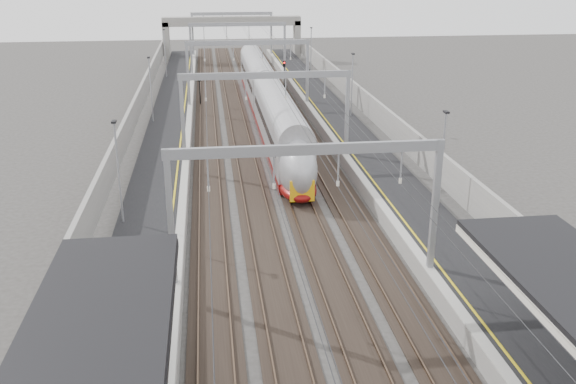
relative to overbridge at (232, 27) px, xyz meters
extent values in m
cube|color=black|center=(-8.00, -55.00, -4.81)|extent=(4.00, 120.00, 1.00)
cube|color=black|center=(8.00, -55.00, -4.81)|extent=(4.00, 120.00, 1.00)
cube|color=black|center=(-4.50, -55.00, -5.27)|extent=(2.40, 140.00, 0.08)
cube|color=brown|center=(-5.22, -55.00, -5.18)|extent=(0.07, 140.00, 0.14)
cube|color=brown|center=(-3.78, -55.00, -5.18)|extent=(0.07, 140.00, 0.14)
cube|color=black|center=(-1.50, -55.00, -5.27)|extent=(2.40, 140.00, 0.08)
cube|color=brown|center=(-2.22, -55.00, -5.18)|extent=(0.07, 140.00, 0.14)
cube|color=brown|center=(-0.78, -55.00, -5.18)|extent=(0.07, 140.00, 0.14)
cube|color=black|center=(1.50, -55.00, -5.27)|extent=(2.40, 140.00, 0.08)
cube|color=brown|center=(0.78, -55.00, -5.18)|extent=(0.07, 140.00, 0.14)
cube|color=brown|center=(2.22, -55.00, -5.18)|extent=(0.07, 140.00, 0.14)
cube|color=black|center=(4.50, -55.00, -5.27)|extent=(2.40, 140.00, 0.08)
cube|color=brown|center=(3.78, -55.00, -5.18)|extent=(0.07, 140.00, 0.14)
cube|color=brown|center=(5.22, -55.00, -5.18)|extent=(0.07, 140.00, 0.14)
cube|color=gray|center=(-6.30, -78.00, -1.01)|extent=(0.28, 0.28, 6.60)
cube|color=gray|center=(6.30, -78.00, -1.01)|extent=(0.28, 0.28, 6.60)
cube|color=gray|center=(0.00, -78.00, 2.04)|extent=(13.00, 0.25, 0.50)
cube|color=gray|center=(-6.30, -58.00, -1.01)|extent=(0.28, 0.28, 6.60)
cube|color=gray|center=(6.30, -58.00, -1.01)|extent=(0.28, 0.28, 6.60)
cube|color=gray|center=(0.00, -58.00, 2.04)|extent=(13.00, 0.25, 0.50)
cube|color=gray|center=(-6.30, -38.00, -1.01)|extent=(0.28, 0.28, 6.60)
cube|color=gray|center=(6.30, -38.00, -1.01)|extent=(0.28, 0.28, 6.60)
cube|color=gray|center=(0.00, -38.00, 2.04)|extent=(13.00, 0.25, 0.50)
cube|color=gray|center=(-6.30, -18.00, -1.01)|extent=(0.28, 0.28, 6.60)
cube|color=gray|center=(6.30, -18.00, -1.01)|extent=(0.28, 0.28, 6.60)
cube|color=gray|center=(0.00, -18.00, 2.04)|extent=(13.00, 0.25, 0.50)
cube|color=gray|center=(-6.30, 0.00, -1.01)|extent=(0.28, 0.28, 6.60)
cube|color=gray|center=(6.30, 0.00, -1.01)|extent=(0.28, 0.28, 6.60)
cube|color=gray|center=(0.00, 0.00, 2.04)|extent=(13.00, 0.25, 0.50)
cylinder|color=#262628|center=(-4.50, -50.00, 0.19)|extent=(0.03, 140.00, 0.03)
cylinder|color=#262628|center=(-1.50, -50.00, 0.19)|extent=(0.03, 140.00, 0.03)
cylinder|color=#262628|center=(1.50, -50.00, 0.19)|extent=(0.03, 140.00, 0.03)
cylinder|color=#262628|center=(4.50, -50.00, 0.19)|extent=(0.03, 140.00, 0.03)
cylinder|color=black|center=(-9.70, -86.00, -2.31)|extent=(0.20, 0.20, 4.00)
cube|color=gray|center=(0.00, 0.00, 0.89)|extent=(22.00, 2.20, 1.40)
cube|color=gray|center=(-10.50, 0.00, -2.21)|extent=(1.00, 2.20, 6.20)
cube|color=gray|center=(10.50, 0.00, -2.21)|extent=(1.00, 2.20, 6.20)
cube|color=gray|center=(-11.20, -55.00, -3.71)|extent=(0.30, 120.00, 3.20)
cube|color=gray|center=(11.20, -55.00, -3.71)|extent=(0.30, 120.00, 3.20)
cube|color=maroon|center=(1.50, -53.54, -4.73)|extent=(2.59, 22.07, 0.77)
cube|color=#98989D|center=(1.50, -53.54, -2.90)|extent=(2.59, 22.07, 2.88)
cube|color=black|center=(1.50, -61.27, -5.04)|extent=(1.92, 2.30, 0.48)
cube|color=maroon|center=(1.50, -31.08, -4.73)|extent=(2.59, 22.07, 0.77)
cube|color=#98989D|center=(1.50, -31.08, -2.90)|extent=(2.59, 22.07, 2.88)
cube|color=black|center=(1.50, -38.81, -5.04)|extent=(1.92, 2.30, 0.48)
ellipsoid|color=#98989D|center=(1.50, -64.77, -3.19)|extent=(2.59, 4.99, 4.03)
cube|color=#EBA50C|center=(1.50, -66.83, -4.05)|extent=(1.63, 0.12, 1.44)
cube|color=black|center=(1.50, -66.40, -2.61)|extent=(1.54, 0.56, 0.90)
cylinder|color=black|center=(-5.20, -33.84, -3.81)|extent=(0.12, 0.12, 3.00)
cube|color=black|center=(-5.20, -33.84, -2.21)|extent=(0.32, 0.22, 0.75)
sphere|color=#0CE526|center=(-5.20, -33.97, -2.06)|extent=(0.16, 0.16, 0.16)
cylinder|color=black|center=(3.20, -30.52, -3.81)|extent=(0.12, 0.12, 3.00)
cube|color=black|center=(3.20, -30.52, -2.21)|extent=(0.32, 0.22, 0.75)
sphere|color=red|center=(3.20, -30.65, -2.06)|extent=(0.16, 0.16, 0.16)
cylinder|color=black|center=(5.40, -24.86, -3.81)|extent=(0.12, 0.12, 3.00)
cube|color=black|center=(5.40, -24.86, -2.21)|extent=(0.32, 0.22, 0.75)
sphere|color=red|center=(5.40, -24.99, -2.06)|extent=(0.16, 0.16, 0.16)
camera|label=1|loc=(-4.36, -105.72, 10.18)|focal=40.00mm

